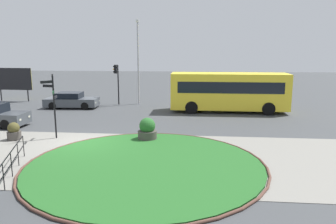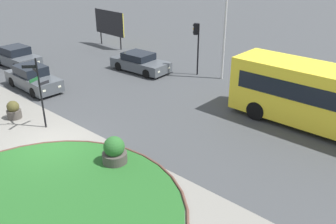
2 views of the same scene
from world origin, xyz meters
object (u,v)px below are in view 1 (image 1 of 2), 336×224
Objects in this scene: lamppost_tall at (138,60)px; planter_near_signpost at (14,132)px; traffic_light_near at (116,76)px; bus_yellow at (229,91)px; car_near_lane at (71,101)px; planter_kerbside at (147,130)px; signpost_directional at (53,101)px; billboard_left at (13,79)px.

lamppost_tall reaches higher than planter_near_signpost.
lamppost_tall is 14.06m from planter_near_signpost.
traffic_light_near is 12.76m from planter_near_signpost.
car_near_lane is at bearing 178.10° from bus_yellow.
lamppost_tall is at bearing 102.69° from planter_kerbside.
planter_kerbside is (7.43, 0.64, 0.12)m from planter_near_signpost.
signpost_directional is 16.27m from billboard_left.
signpost_directional is 0.80× the size of car_near_lane.
planter_near_signpost is (-4.71, -12.73, -3.64)m from lamppost_tall.
bus_yellow is 15.97m from planter_near_signpost.
signpost_directional is 0.93× the size of billboard_left.
billboard_left is 19.93m from planter_kerbside.
planter_kerbside is (5.27, 0.13, -1.56)m from signpost_directional.
traffic_light_near is at bearing 87.06° from signpost_directional.
planter_kerbside is at bearing -77.31° from lamppost_tall.
traffic_light_near is at bearing -166.34° from lamppost_tall.
traffic_light_near reaches higher than bus_yellow.
bus_yellow is 8.88m from lamppost_tall.
traffic_light_near is (0.60, 11.76, 0.54)m from signpost_directional.
planter_kerbside is at bearing 4.90° from planter_near_signpost.
signpost_directional reaches higher than planter_near_signpost.
lamppost_tall is at bearing 158.98° from bus_yellow.
planter_near_signpost is 0.79× the size of planter_kerbside.
planter_near_signpost is (7.85, -13.34, -1.67)m from billboard_left.
lamppost_tall reaches higher than planter_kerbside.
signpost_directional is at bearing 13.21° from planter_near_signpost.
lamppost_tall is at bearing -0.22° from billboard_left.
planter_near_signpost is (-2.77, -12.26, -2.21)m from traffic_light_near.
planter_kerbside is at bearing -120.00° from bus_yellow.
lamppost_tall is at bearing 69.71° from planter_near_signpost.
bus_yellow reaches higher than planter_kerbside.
bus_yellow reaches higher than planter_near_signpost.
bus_yellow is at bearing 59.76° from planter_kerbside.
bus_yellow is 10.30m from traffic_light_near.
planter_kerbside is at bearing -37.20° from billboard_left.
lamppost_tall is 12.72m from billboard_left.
bus_yellow is at bearing -7.69° from billboard_left.
planter_near_signpost is (0.74, -10.13, -0.18)m from car_near_lane.
planter_kerbside is (8.17, -9.50, -0.06)m from car_near_lane.
traffic_light_near is at bearing 28.27° from car_near_lane.
bus_yellow is at bearing 149.85° from traffic_light_near.
billboard_left is at bearing 152.72° from car_near_lane.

